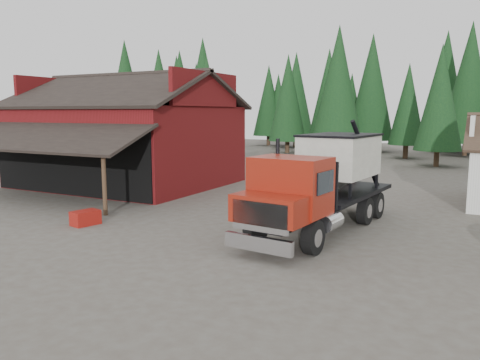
% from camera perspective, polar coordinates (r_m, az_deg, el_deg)
% --- Properties ---
extents(ground, '(120.00, 120.00, 0.00)m').
position_cam_1_polar(ground, '(17.23, -7.23, -7.48)').
color(ground, '#4A433A').
rests_on(ground, ground).
extents(red_barn, '(12.80, 13.63, 7.18)m').
position_cam_1_polar(red_barn, '(31.25, -13.62, 4.42)').
color(red_barn, '#5F0F14').
rests_on(red_barn, ground).
extents(conifer_backdrop, '(76.00, 16.00, 16.00)m').
position_cam_1_polar(conifer_backdrop, '(56.60, 17.76, 3.14)').
color(conifer_backdrop, black).
rests_on(conifer_backdrop, ground).
extents(near_pine_a, '(4.40, 4.40, 11.40)m').
position_cam_1_polar(near_pine_a, '(52.21, -9.79, 10.04)').
color(near_pine_a, '#382619').
rests_on(near_pine_a, ground).
extents(near_pine_b, '(3.96, 3.96, 10.40)m').
position_cam_1_polar(near_pine_b, '(43.76, 23.21, 9.21)').
color(near_pine_b, '#382619').
rests_on(near_pine_b, ground).
extents(near_pine_d, '(5.28, 5.28, 13.40)m').
position_cam_1_polar(near_pine_d, '(49.56, 11.87, 11.25)').
color(near_pine_d, '#382619').
rests_on(near_pine_d, ground).
extents(feed_truck, '(3.62, 9.87, 4.35)m').
position_cam_1_polar(feed_truck, '(18.65, 10.09, 0.05)').
color(feed_truck, black).
rests_on(feed_truck, ground).
extents(equip_box, '(0.93, 1.23, 0.60)m').
position_cam_1_polar(equip_box, '(20.56, -18.32, -4.40)').
color(equip_box, maroon).
rests_on(equip_box, ground).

